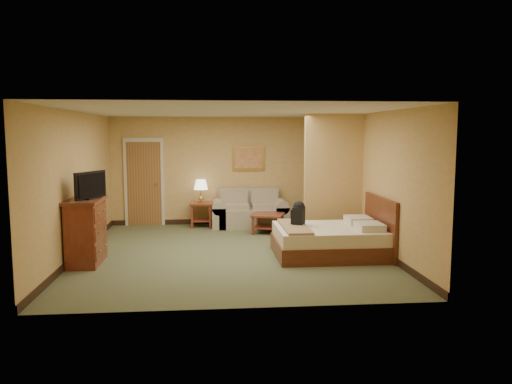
{
  "coord_description": "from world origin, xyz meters",
  "views": [
    {
      "loc": [
        -0.37,
        -9.1,
        2.21
      ],
      "look_at": [
        0.52,
        0.6,
        1.06
      ],
      "focal_mm": 35.0,
      "sensor_mm": 36.0,
      "label": 1
    }
  ],
  "objects": [
    {
      "name": "back_wall",
      "position": [
        0.0,
        3.0,
        1.3
      ],
      "size": [
        5.5,
        0.02,
        2.6
      ],
      "primitive_type": "cube",
      "color": "tan",
      "rests_on": "floor"
    },
    {
      "name": "table_lamp",
      "position": [
        -0.6,
        2.65,
        0.99
      ],
      "size": [
        0.33,
        0.33,
        0.54
      ],
      "color": "#B58B42",
      "rests_on": "side_table"
    },
    {
      "name": "tv",
      "position": [
        -2.38,
        -0.57,
        1.33
      ],
      "size": [
        0.37,
        0.71,
        0.46
      ],
      "rotation": [
        0.0,
        0.0,
        -0.43
      ],
      "color": "black",
      "rests_on": "dresser"
    },
    {
      "name": "right_wall",
      "position": [
        2.75,
        0.0,
        1.3
      ],
      "size": [
        0.02,
        6.0,
        2.6
      ],
      "primitive_type": "cube",
      "color": "tan",
      "rests_on": "floor"
    },
    {
      "name": "partition",
      "position": [
        2.15,
        0.93,
        1.3
      ],
      "size": [
        1.2,
        0.15,
        2.6
      ],
      "primitive_type": "cube",
      "color": "tan",
      "rests_on": "floor"
    },
    {
      "name": "door",
      "position": [
        -1.95,
        2.96,
        1.03
      ],
      "size": [
        0.94,
        0.16,
        2.1
      ],
      "color": "beige",
      "rests_on": "floor"
    },
    {
      "name": "coffee_table",
      "position": [
        0.89,
        1.76,
        0.31
      ],
      "size": [
        0.83,
        0.83,
        0.43
      ],
      "rotation": [
        0.0,
        0.0,
        -0.29
      ],
      "color": "maroon",
      "rests_on": "floor"
    },
    {
      "name": "baseboard",
      "position": [
        0.0,
        2.99,
        0.06
      ],
      "size": [
        5.5,
        0.02,
        0.12
      ],
      "primitive_type": "cube",
      "color": "black",
      "rests_on": "floor"
    },
    {
      "name": "bed",
      "position": [
        1.82,
        -0.38,
        0.29
      ],
      "size": [
        1.95,
        1.64,
        1.06
      ],
      "color": "#522313",
      "rests_on": "floor"
    },
    {
      "name": "left_wall",
      "position": [
        -2.75,
        0.0,
        1.3
      ],
      "size": [
        0.02,
        6.0,
        2.6
      ],
      "primitive_type": "cube",
      "color": "tan",
      "rests_on": "floor"
    },
    {
      "name": "floor",
      "position": [
        0.0,
        0.0,
        0.0
      ],
      "size": [
        6.0,
        6.0,
        0.0
      ],
      "primitive_type": "plane",
      "color": "#515839",
      "rests_on": "ground"
    },
    {
      "name": "ceiling",
      "position": [
        0.0,
        0.0,
        2.6
      ],
      "size": [
        6.0,
        6.0,
        0.0
      ],
      "primitive_type": "plane",
      "rotation": [
        3.14,
        0.0,
        0.0
      ],
      "color": "white",
      "rests_on": "back_wall"
    },
    {
      "name": "dresser",
      "position": [
        -2.48,
        -0.57,
        0.56
      ],
      "size": [
        0.55,
        1.04,
        1.11
      ],
      "color": "maroon",
      "rests_on": "floor"
    },
    {
      "name": "loveseat",
      "position": [
        0.55,
        2.57,
        0.29
      ],
      "size": [
        1.79,
        0.83,
        0.9
      ],
      "color": "#9D9177",
      "rests_on": "floor"
    },
    {
      "name": "wall_picture",
      "position": [
        0.55,
        2.97,
        1.6
      ],
      "size": [
        0.78,
        0.04,
        0.61
      ],
      "color": "#B78E3F",
      "rests_on": "back_wall"
    },
    {
      "name": "side_table",
      "position": [
        -0.6,
        2.65,
        0.38
      ],
      "size": [
        0.52,
        0.52,
        0.58
      ],
      "color": "maroon",
      "rests_on": "floor"
    },
    {
      "name": "backpack",
      "position": [
        1.23,
        -0.24,
        0.76
      ],
      "size": [
        0.27,
        0.32,
        0.46
      ],
      "rotation": [
        0.0,
        0.0,
        -0.42
      ],
      "color": "black",
      "rests_on": "bed"
    }
  ]
}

